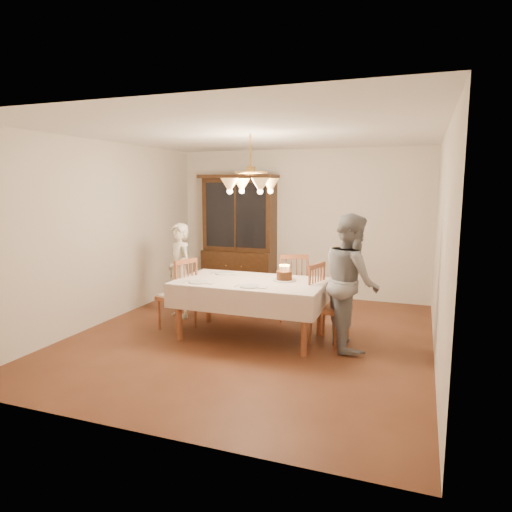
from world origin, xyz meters
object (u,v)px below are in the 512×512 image
at_px(chair_far_side, 293,290).
at_px(dining_table, 251,286).
at_px(elderly_woman, 180,271).
at_px(birthday_cake, 284,276).
at_px(china_hutch, 239,237).

bearing_deg(chair_far_side, dining_table, -106.93).
height_order(dining_table, elderly_woman, elderly_woman).
relative_size(dining_table, birthday_cake, 6.33).
height_order(chair_far_side, birthday_cake, chair_far_side).
bearing_deg(birthday_cake, china_hutch, 125.18).
relative_size(dining_table, chair_far_side, 1.90).
bearing_deg(china_hutch, chair_far_side, -42.78).
bearing_deg(chair_far_side, birthday_cake, -82.63).
bearing_deg(dining_table, birthday_cake, 20.20).
height_order(chair_far_side, elderly_woman, elderly_woman).
bearing_deg(elderly_woman, chair_far_side, 50.32).
relative_size(dining_table, elderly_woman, 1.34).
bearing_deg(dining_table, elderly_woman, 159.01).
xyz_separation_m(dining_table, china_hutch, (-1.08, 2.25, 0.36)).
bearing_deg(birthday_cake, chair_far_side, 97.37).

